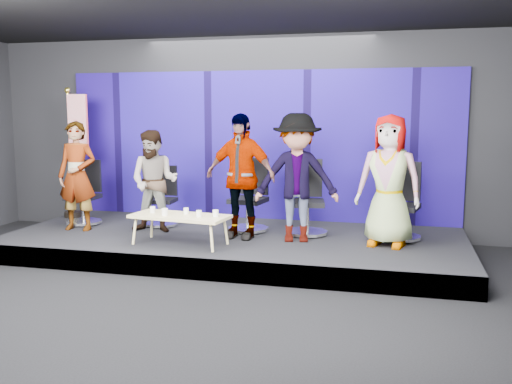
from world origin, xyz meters
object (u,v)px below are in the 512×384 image
Objects in this scene: mug_d at (199,214)px; chair_b at (162,206)px; mug_b at (165,212)px; chair_a at (85,203)px; panelist_d at (297,178)px; panelist_c at (240,176)px; flag_stand at (76,149)px; panelist_b at (154,181)px; mug_e at (216,213)px; chair_e at (401,214)px; coffee_table at (180,217)px; chair_d at (307,210)px; chair_c at (250,207)px; panelist_e at (389,181)px; panelist_a at (77,176)px; mug_c at (186,211)px.

chair_b is at bearing 130.75° from mug_d.
chair_a is at bearing 149.83° from mug_b.
panelist_d is at bearing -9.64° from chair_a.
flag_stand is (-3.28, 0.85, 0.29)m from panelist_c.
panelist_b reaches higher than mug_e.
coffee_table is at bearing -146.82° from chair_e.
flag_stand is at bearing 164.60° from chair_d.
chair_a is 10.52× the size of mug_b.
flag_stand is at bearing -177.94° from chair_c.
mug_b is at bearing -153.38° from panelist_e.
panelist_d is 1.01× the size of panelist_e.
chair_c is at bearing 167.57° from chair_d.
panelist_d is 1.79m from coffee_table.
chair_e is at bearing 24.70° from mug_e.
mug_c is (2.02, -0.46, -0.40)m from panelist_a.
panelist_e reaches higher than chair_e.
chair_c is 2.29m from panelist_e.
coffee_table is (-0.72, -1.17, 0.02)m from chair_c.
mug_b is at bearing -146.50° from chair_e.
chair_a is 11.11× the size of mug_e.
panelist_c is (2.68, 0.10, 0.06)m from panelist_a.
chair_b is at bearing -175.79° from panelist_e.
flag_stand reaches higher than mug_c.
chair_c is at bearing 137.65° from panelist_d.
chair_d is 1.01× the size of chair_e.
chair_a is at bearing -171.56° from panelist_e.
panelist_c is 18.30× the size of mug_b.
mug_c is (-0.66, -0.56, -0.46)m from panelist_c.
chair_c is at bearing 54.20° from mug_b.
panelist_c reaches higher than chair_d.
panelist_a is 1.17m from flag_stand.
coffee_table is 0.55m from mug_e.
chair_b reaches higher than mug_e.
flag_stand is (-2.37, 1.61, 0.74)m from mug_b.
chair_d is at bearing 6.39° from panelist_b.
mug_c is 3.07m from flag_stand.
mug_c is at bearing -131.61° from panelist_c.
chair_d is at bearing -1.97° from chair_a.
chair_b is 3.87m from chair_e.
mug_e is (-0.18, -1.18, 0.10)m from chair_c.
chair_d is 2.01m from coffee_table.
panelist_a is at bearing -160.78° from chair_e.
panelist_c is (1.51, -0.56, 0.61)m from chair_b.
chair_e is at bearing 3.21° from panelist_a.
panelist_d is at bearing 31.89° from mug_e.
panelist_e is 1.27× the size of coffee_table.
panelist_a is at bearing 159.65° from mug_b.
chair_c is (2.86, 0.13, 0.03)m from chair_a.
mug_b is (1.78, -0.66, -0.39)m from panelist_a.
mug_d is (1.03, -0.80, -0.33)m from panelist_b.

